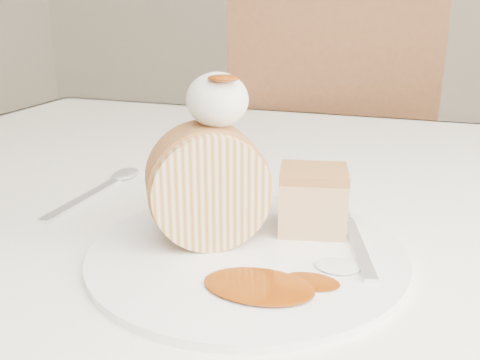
% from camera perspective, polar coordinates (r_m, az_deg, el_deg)
% --- Properties ---
extents(table, '(1.40, 0.90, 0.75)m').
position_cam_1_polar(table, '(0.74, 7.32, -6.81)').
color(table, white).
rests_on(table, ground).
extents(chair_far, '(0.59, 0.59, 0.99)m').
position_cam_1_polar(chair_far, '(1.38, 8.55, 1.21)').
color(chair_far, brown).
rests_on(chair_far, ground).
extents(plate, '(0.35, 0.35, 0.01)m').
position_cam_1_polar(plate, '(0.50, 0.73, -7.74)').
color(plate, white).
rests_on(plate, table).
extents(roulade_slice, '(0.12, 0.11, 0.11)m').
position_cam_1_polar(roulade_slice, '(0.50, -3.41, -0.65)').
color(roulade_slice, beige).
rests_on(roulade_slice, plate).
extents(cake_chunk, '(0.08, 0.07, 0.05)m').
position_cam_1_polar(cake_chunk, '(0.53, 7.74, -2.50)').
color(cake_chunk, '#B57944').
rests_on(cake_chunk, plate).
extents(whipped_cream, '(0.06, 0.06, 0.05)m').
position_cam_1_polar(whipped_cream, '(0.48, -2.43, 8.54)').
color(whipped_cream, white).
rests_on(whipped_cream, roulade_slice).
extents(caramel_drizzle, '(0.03, 0.02, 0.01)m').
position_cam_1_polar(caramel_drizzle, '(0.46, -1.79, 11.57)').
color(caramel_drizzle, '#7A3005').
rests_on(caramel_drizzle, whipped_cream).
extents(caramel_pool, '(0.10, 0.08, 0.00)m').
position_cam_1_polar(caramel_pool, '(0.43, 2.00, -11.20)').
color(caramel_pool, '#7A3005').
rests_on(caramel_pool, plate).
extents(fork, '(0.07, 0.17, 0.00)m').
position_cam_1_polar(fork, '(0.51, 12.50, -7.04)').
color(fork, silver).
rests_on(fork, plate).
extents(spoon, '(0.03, 0.18, 0.00)m').
position_cam_1_polar(spoon, '(0.66, -16.38, -1.97)').
color(spoon, silver).
rests_on(spoon, table).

